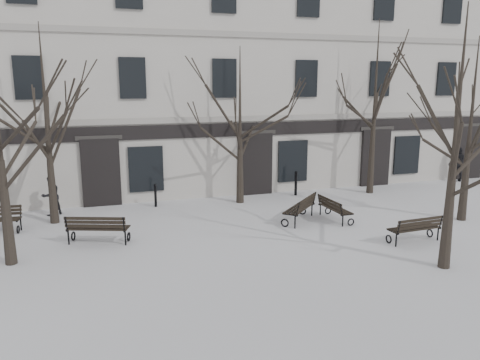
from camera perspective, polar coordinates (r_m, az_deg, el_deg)
name	(u,v)px	position (r m, az deg, el deg)	size (l,w,h in m)	color
ground	(234,262)	(14.06, -0.77, -9.96)	(100.00, 100.00, 0.00)	silver
building	(162,77)	(25.74, -9.43, 12.30)	(40.40, 10.20, 11.40)	#B8B3AA
tree_2	(458,108)	(13.97, 25.08, 7.93)	(5.08, 5.08, 7.26)	black
tree_3	(472,108)	(19.45, 26.47, 7.85)	(4.80, 4.80, 6.86)	black
tree_4	(45,101)	(18.44, -22.69, 8.89)	(5.12, 5.12, 7.31)	black
tree_5	(240,107)	(20.14, 0.00, 8.89)	(4.70, 4.70, 6.71)	black
tree_6	(376,87)	(22.86, 16.21, 10.86)	(5.63, 5.63, 8.04)	black
bench_1	(98,228)	(16.10, -16.97, -5.59)	(2.09, 1.33, 1.00)	black
bench_2	(416,228)	(16.58, 20.62, -5.50)	(1.85, 0.77, 0.92)	black
bench_4	(301,208)	(17.99, 7.43, -3.35)	(1.88, 1.88, 1.00)	black
bench_5	(334,208)	(18.35, 11.38, -3.38)	(0.70, 1.78, 0.89)	black
bollard_a	(155,195)	(20.26, -10.27, -1.75)	(0.13, 0.13, 1.00)	black
bollard_b	(296,182)	(22.12, 6.82, -0.29)	(0.15, 0.15, 1.15)	black
pedestrian_b	(53,215)	(20.27, -21.87, -3.98)	(0.78, 0.60, 1.59)	black
pedestrian_c	(457,181)	(27.78, 24.98, -0.15)	(1.08, 0.45, 1.84)	black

